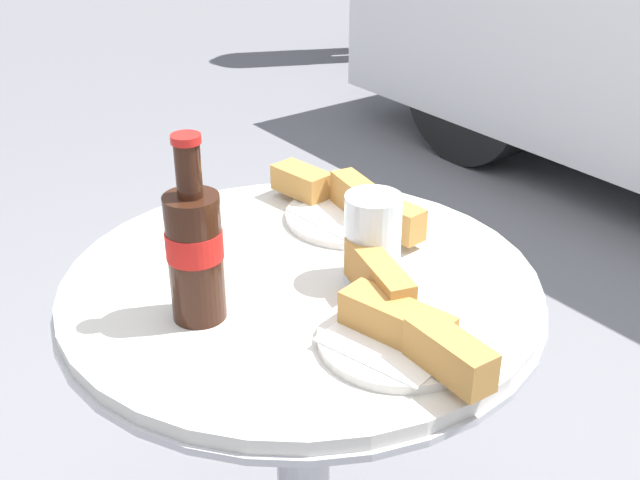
{
  "coord_description": "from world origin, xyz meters",
  "views": [
    {
      "loc": [
        0.79,
        -0.55,
        1.32
      ],
      "look_at": [
        0.0,
        0.03,
        0.8
      ],
      "focal_mm": 45.0,
      "sensor_mm": 36.0,
      "label": 1
    }
  ],
  "objects_px": {
    "bistro_table": "(302,392)",
    "lunch_plate_far": "(350,206)",
    "drinking_glass": "(372,242)",
    "cola_bottle_left": "(194,248)",
    "lunch_plate_near": "(402,323)"
  },
  "relations": [
    {
      "from": "bistro_table",
      "to": "cola_bottle_left",
      "type": "relative_size",
      "value": 3.04
    },
    {
      "from": "drinking_glass",
      "to": "bistro_table",
      "type": "bearing_deg",
      "value": -126.91
    },
    {
      "from": "drinking_glass",
      "to": "lunch_plate_far",
      "type": "bearing_deg",
      "value": 150.62
    },
    {
      "from": "cola_bottle_left",
      "to": "drinking_glass",
      "type": "relative_size",
      "value": 1.95
    },
    {
      "from": "drinking_glass",
      "to": "lunch_plate_near",
      "type": "bearing_deg",
      "value": -25.72
    },
    {
      "from": "bistro_table",
      "to": "lunch_plate_far",
      "type": "distance_m",
      "value": 0.3
    },
    {
      "from": "drinking_glass",
      "to": "lunch_plate_near",
      "type": "xyz_separation_m",
      "value": [
        0.14,
        -0.07,
        -0.03
      ]
    },
    {
      "from": "lunch_plate_near",
      "to": "cola_bottle_left",
      "type": "bearing_deg",
      "value": -139.46
    },
    {
      "from": "cola_bottle_left",
      "to": "lunch_plate_near",
      "type": "distance_m",
      "value": 0.27
    },
    {
      "from": "lunch_plate_near",
      "to": "drinking_glass",
      "type": "bearing_deg",
      "value": 154.28
    },
    {
      "from": "bistro_table",
      "to": "drinking_glass",
      "type": "xyz_separation_m",
      "value": [
        0.06,
        0.08,
        0.26
      ]
    },
    {
      "from": "cola_bottle_left",
      "to": "lunch_plate_far",
      "type": "relative_size",
      "value": 0.81
    },
    {
      "from": "bistro_table",
      "to": "lunch_plate_near",
      "type": "height_order",
      "value": "lunch_plate_near"
    },
    {
      "from": "bistro_table",
      "to": "lunch_plate_near",
      "type": "relative_size",
      "value": 2.49
    },
    {
      "from": "bistro_table",
      "to": "lunch_plate_far",
      "type": "bearing_deg",
      "value": 121.69
    }
  ]
}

